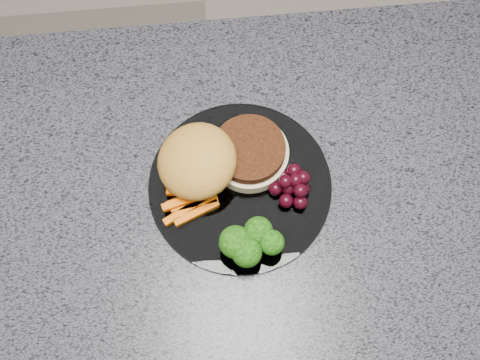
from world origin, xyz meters
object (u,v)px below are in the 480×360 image
plate (240,186)px  island_cabinet (231,274)px  burger (216,159)px  grape_bunch (293,185)px

plate → island_cabinet: bearing=-141.9°
plate → burger: (-0.03, 0.03, 0.03)m
burger → grape_bunch: burger is taller
island_cabinet → grape_bunch: size_ratio=19.19×
island_cabinet → burger: 0.50m
burger → grape_bunch: 0.11m
plate → burger: bearing=134.3°
island_cabinet → burger: bearing=102.5°
plate → grape_bunch: 0.08m
island_cabinet → grape_bunch: bearing=1.6°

